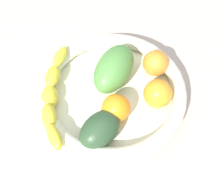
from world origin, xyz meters
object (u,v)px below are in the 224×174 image
Objects in this scene: orange_front at (156,63)px; orange_mid_left at (116,108)px; mango_green at (114,68)px; fruit_bowl at (112,93)px; banana_draped_left at (52,95)px; avocado_dark at (100,129)px; orange_mid_right at (158,94)px.

orange_mid_left is (-8.58, 11.98, -0.01)cm from orange_front.
mango_green is (0.68, 9.62, 0.72)cm from orange_front.
fruit_bowl is at bearing -7.65° from orange_mid_left.
avocado_dark reaches higher than banana_draped_left.
fruit_bowl is 3.47× the size of avocado_dark.
orange_front is at bearing -73.11° from fruit_bowl.
orange_mid_left is (-6.91, -12.01, 0.30)cm from banana_draped_left.
avocado_dark is (-3.64, 4.36, -0.06)cm from orange_mid_left.
fruit_bowl is 5.70cm from orange_mid_left.
avocado_dark is at bearing 107.66° from orange_mid_right.
orange_mid_right is at bearing -140.20° from mango_green.
mango_green reaches higher than fruit_bowl.
avocado_dark is at bearing -144.04° from banana_draped_left.
orange_front reaches higher than avocado_dark.
orange_mid_left reaches higher than fruit_bowl.
orange_mid_left is (-5.15, 0.69, 2.35)cm from fruit_bowl.
orange_mid_left is 9.58cm from mango_green.
orange_mid_right is 0.47× the size of mango_green.
orange_mid_right is (0.76, -9.44, 0.14)cm from orange_mid_left.
orange_mid_right is at bearing -72.34° from avocado_dark.
fruit_bowl is 1.29× the size of banana_draped_left.
orange_mid_right reaches higher than fruit_bowl.
banana_draped_left is 14.59cm from mango_green.
mango_green is at bearing -22.06° from fruit_bowl.
orange_mid_left is 0.63× the size of avocado_dark.
fruit_bowl is 5.46× the size of orange_front.
orange_front is 0.45× the size of mango_green.
orange_front is 14.73cm from orange_mid_left.
orange_front is 0.64× the size of avocado_dark.
avocado_dark is at bearing 152.50° from mango_green.
orange_front is at bearing -54.39° from orange_mid_left.
avocado_dark is 14.56cm from mango_green.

